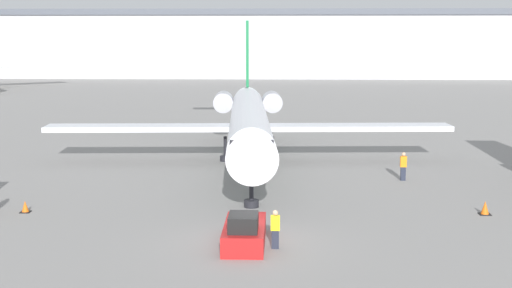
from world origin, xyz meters
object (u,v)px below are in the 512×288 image
at_px(traffic_cone_left, 25,207).
at_px(traffic_cone_right, 485,208).
at_px(pushback_tug, 244,232).
at_px(worker_near_tug, 275,229).
at_px(airplane_main, 249,118).
at_px(worker_by_wing, 403,166).

relative_size(traffic_cone_left, traffic_cone_right, 0.86).
xyz_separation_m(pushback_tug, worker_near_tug, (1.38, -0.52, 0.32)).
relative_size(pushback_tug, worker_near_tug, 2.63).
bearing_deg(worker_near_tug, pushback_tug, 159.18).
xyz_separation_m(airplane_main, traffic_cone_right, (12.93, -14.33, -2.89)).
relative_size(pushback_tug, worker_by_wing, 2.48).
bearing_deg(airplane_main, pushback_tug, -87.89).
xyz_separation_m(pushback_tug, traffic_cone_left, (-11.81, 5.31, -0.29)).
xyz_separation_m(worker_by_wing, traffic_cone_right, (2.82, -8.50, -0.62)).
height_order(traffic_cone_left, traffic_cone_right, traffic_cone_right).
distance_m(pushback_tug, worker_near_tug, 1.51).
bearing_deg(traffic_cone_right, pushback_tug, -154.79).
distance_m(worker_near_tug, traffic_cone_left, 14.43).
bearing_deg(traffic_cone_right, worker_near_tug, -149.93).
relative_size(worker_by_wing, traffic_cone_right, 2.56).
distance_m(pushback_tug, traffic_cone_left, 12.95).
relative_size(airplane_main, worker_near_tug, 18.25).
xyz_separation_m(airplane_main, pushback_tug, (0.74, -20.07, -2.65)).
bearing_deg(traffic_cone_right, worker_by_wing, 108.34).
bearing_deg(worker_near_tug, traffic_cone_right, 30.07).
distance_m(worker_near_tug, worker_by_wing, 16.79).
height_order(airplane_main, traffic_cone_right, airplane_main).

